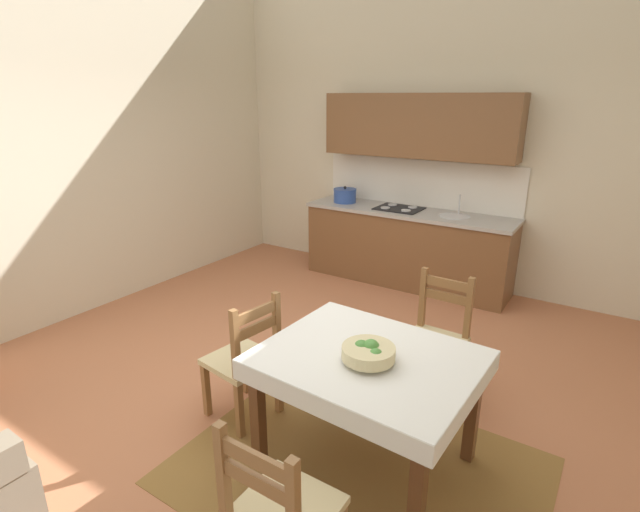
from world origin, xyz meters
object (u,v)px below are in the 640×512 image
dining_chair_kitchen_side (436,339)px  fruit_bowl (369,352)px  dining_chair_tv_side (245,361)px  dining_table (368,375)px  kitchen_cabinetry (409,213)px

dining_chair_kitchen_side → fruit_bowl: (-0.05, -1.02, 0.37)m
dining_chair_tv_side → fruit_bowl: (0.95, -0.01, 0.37)m
dining_table → fruit_bowl: fruit_bowl is taller
kitchen_cabinetry → dining_chair_kitchen_side: kitchen_cabinetry is taller
dining_table → dining_chair_kitchen_side: dining_chair_kitchen_side is taller
dining_chair_tv_side → fruit_bowl: bearing=-0.8°
dining_chair_tv_side → dining_table: bearing=3.2°
kitchen_cabinetry → dining_chair_kitchen_side: size_ratio=2.65×
dining_table → kitchen_cabinetry: bearing=108.8°
dining_table → dining_chair_kitchen_side: size_ratio=1.35×
dining_table → dining_chair_tv_side: (-0.92, -0.05, -0.18)m
kitchen_cabinetry → dining_table: kitchen_cabinetry is taller
dining_chair_tv_side → fruit_bowl: dining_chair_tv_side is taller
dining_chair_kitchen_side → kitchen_cabinetry: bearing=118.4°
kitchen_cabinetry → dining_chair_tv_side: (0.10, -3.04, -0.41)m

